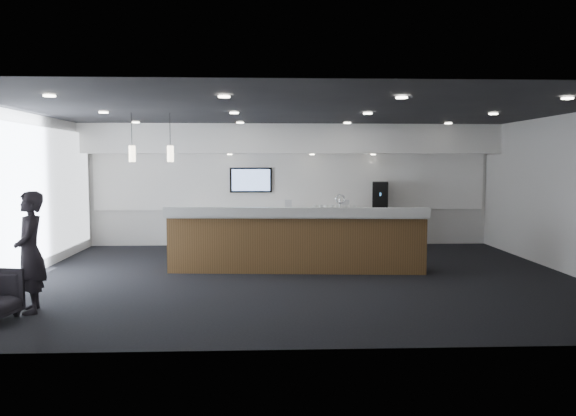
{
  "coord_description": "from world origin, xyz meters",
  "views": [
    {
      "loc": [
        -0.66,
        -10.12,
        2.1
      ],
      "look_at": [
        -0.18,
        1.3,
        1.16
      ],
      "focal_mm": 35.0,
      "sensor_mm": 36.0,
      "label": 1
    }
  ],
  "objects": [
    {
      "name": "back_wall",
      "position": [
        0.0,
        4.0,
        1.5
      ],
      "size": [
        10.0,
        0.02,
        3.0
      ],
      "primitive_type": "cube",
      "color": "silver",
      "rests_on": "ground"
    },
    {
      "name": "alcove_panel",
      "position": [
        0.0,
        3.97,
        1.6
      ],
      "size": [
        9.8,
        0.06,
        1.4
      ],
      "primitive_type": "cube",
      "color": "white",
      "rests_on": "back_wall"
    },
    {
      "name": "service_counter",
      "position": [
        -0.06,
        0.56,
        0.58
      ],
      "size": [
        4.99,
        1.19,
        1.49
      ],
      "rotation": [
        0.0,
        0.0,
        -0.07
      ],
      "color": "brown",
      "rests_on": "ground"
    },
    {
      "name": "pendant_right",
      "position": [
        -3.1,
        0.8,
        2.25
      ],
      "size": [
        0.12,
        0.12,
        0.3
      ],
      "primitive_type": "cylinder",
      "color": "beige",
      "rests_on": "ceiling"
    },
    {
      "name": "ground",
      "position": [
        0.0,
        0.0,
        0.0
      ],
      "size": [
        10.0,
        10.0,
        0.0
      ],
      "primitive_type": "plane",
      "color": "black",
      "rests_on": "ground"
    },
    {
      "name": "cup_1",
      "position": [
        1.41,
        3.52,
        1.0
      ],
      "size": [
        0.15,
        0.15,
        0.1
      ],
      "primitive_type": "imported",
      "rotation": [
        0.0,
        0.0,
        0.65
      ],
      "color": "white",
      "rests_on": "back_credenza"
    },
    {
      "name": "soffit_bulkhead",
      "position": [
        0.0,
        3.55,
        2.65
      ],
      "size": [
        10.0,
        0.9,
        0.7
      ],
      "primitive_type": "cube",
      "color": "white",
      "rests_on": "back_wall"
    },
    {
      "name": "ceiling",
      "position": [
        0.0,
        0.0,
        3.0
      ],
      "size": [
        10.0,
        8.0,
        0.02
      ],
      "primitive_type": "cube",
      "color": "black",
      "rests_on": "back_wall"
    },
    {
      "name": "wall_tv",
      "position": [
        -1.0,
        3.91,
        1.65
      ],
      "size": [
        1.05,
        0.08,
        0.62
      ],
      "color": "black",
      "rests_on": "back_wall"
    },
    {
      "name": "lounge_guest",
      "position": [
        -3.93,
        -2.25,
        0.85
      ],
      "size": [
        0.59,
        0.72,
        1.7
      ],
      "primitive_type": "imported",
      "rotation": [
        0.0,
        0.0,
        -1.23
      ],
      "color": "black",
      "rests_on": "ground"
    },
    {
      "name": "cup_6",
      "position": [
        0.71,
        3.52,
        1.0
      ],
      "size": [
        0.15,
        0.15,
        0.1
      ],
      "primitive_type": "imported",
      "rotation": [
        0.0,
        0.0,
        3.87
      ],
      "color": "white",
      "rests_on": "back_credenza"
    },
    {
      "name": "cup_5",
      "position": [
        0.85,
        3.52,
        1.0
      ],
      "size": [
        0.12,
        0.12,
        0.1
      ],
      "primitive_type": "imported",
      "rotation": [
        0.0,
        0.0,
        3.23
      ],
      "color": "white",
      "rests_on": "back_credenza"
    },
    {
      "name": "pendant_left",
      "position": [
        -2.4,
        0.8,
        2.25
      ],
      "size": [
        0.12,
        0.12,
        0.3
      ],
      "primitive_type": "cylinder",
      "color": "beige",
      "rests_on": "ceiling"
    },
    {
      "name": "ceiling_can_lights",
      "position": [
        0.0,
        0.0,
        2.97
      ],
      "size": [
        7.0,
        5.0,
        0.02
      ],
      "primitive_type": null,
      "color": "silver",
      "rests_on": "ceiling"
    },
    {
      "name": "cup_0",
      "position": [
        1.55,
        3.52,
        1.0
      ],
      "size": [
        0.11,
        0.11,
        0.1
      ],
      "primitive_type": "imported",
      "color": "white",
      "rests_on": "back_credenza"
    },
    {
      "name": "window_blinds_wall",
      "position": [
        -4.96,
        0.0,
        1.5
      ],
      "size": [
        0.04,
        7.36,
        2.55
      ],
      "primitive_type": "cube",
      "color": "silver",
      "rests_on": "left_wall"
    },
    {
      "name": "coffee_machine",
      "position": [
        2.2,
        3.61,
        1.28
      ],
      "size": [
        0.46,
        0.54,
        0.66
      ],
      "rotation": [
        0.0,
        0.0,
        -0.21
      ],
      "color": "black",
      "rests_on": "back_credenza"
    },
    {
      "name": "info_sign_left",
      "position": [
        -0.08,
        3.56,
        1.06
      ],
      "size": [
        0.17,
        0.02,
        0.23
      ],
      "primitive_type": "cube",
      "rotation": [
        0.0,
        0.0,
        0.0
      ],
      "color": "silver",
      "rests_on": "back_credenza"
    },
    {
      "name": "right_wall",
      "position": [
        5.0,
        0.0,
        1.5
      ],
      "size": [
        0.02,
        8.0,
        3.0
      ],
      "primitive_type": "cube",
      "color": "silver",
      "rests_on": "ground"
    },
    {
      "name": "left_wall",
      "position": [
        -5.0,
        0.0,
        1.5
      ],
      "size": [
        0.02,
        8.0,
        3.0
      ],
      "primitive_type": "cube",
      "color": "silver",
      "rests_on": "ground"
    },
    {
      "name": "cup_2",
      "position": [
        1.27,
        3.52,
        1.0
      ],
      "size": [
        0.14,
        0.14,
        0.1
      ],
      "primitive_type": "imported",
      "rotation": [
        0.0,
        0.0,
        1.29
      ],
      "color": "white",
      "rests_on": "back_credenza"
    },
    {
      "name": "back_credenza",
      "position": [
        -0.0,
        3.64,
        0.48
      ],
      "size": [
        5.06,
        0.66,
        0.95
      ],
      "color": "#999BA1",
      "rests_on": "ground"
    },
    {
      "name": "info_sign_right",
      "position": [
        1.33,
        3.5,
        1.06
      ],
      "size": [
        0.17,
        0.03,
        0.22
      ],
      "primitive_type": "cube",
      "rotation": [
        0.0,
        0.0,
        -0.07
      ],
      "color": "silver",
      "rests_on": "back_credenza"
    },
    {
      "name": "cup_3",
      "position": [
        1.13,
        3.52,
        1.0
      ],
      "size": [
        0.14,
        0.14,
        0.1
      ],
      "primitive_type": "imported",
      "rotation": [
        0.0,
        0.0,
        1.94
      ],
      "color": "white",
      "rests_on": "back_credenza"
    },
    {
      "name": "cup_4",
      "position": [
        0.99,
        3.52,
        1.0
      ],
      "size": [
        0.15,
        0.15,
        0.1
      ],
      "primitive_type": "imported",
      "rotation": [
        0.0,
        0.0,
        2.58
      ],
      "color": "white",
      "rests_on": "back_credenza"
    },
    {
      "name": "cup_7",
      "position": [
        0.57,
        3.52,
        1.0
      ],
      "size": [
        0.13,
        0.13,
        0.1
      ],
      "primitive_type": "imported",
      "rotation": [
        0.0,
        0.0,
        4.52
      ],
      "color": "white",
      "rests_on": "back_credenza"
    }
  ]
}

